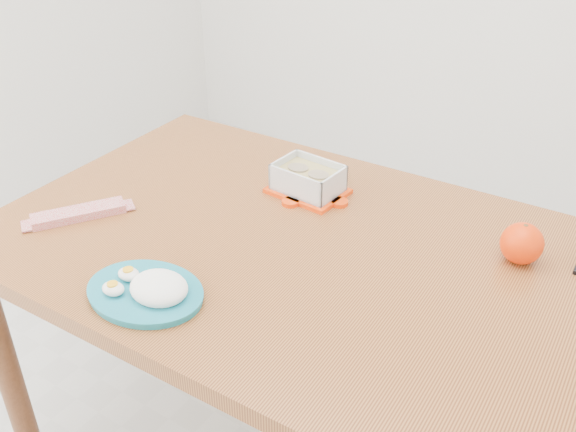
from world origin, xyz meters
The scene contains 5 objects.
dining_table centered at (0.00, -0.04, 0.66)m, with size 1.31×0.89×0.75m.
food_container centered at (-0.07, 0.16, 0.79)m, with size 0.19×0.15×0.07m.
orange_fruit centered at (0.44, 0.16, 0.79)m, with size 0.09×0.09×0.09m, color #F23404.
rice_plate centered at (-0.11, -0.35, 0.77)m, with size 0.25×0.25×0.06m.
candy_bar centered at (-0.45, -0.22, 0.76)m, with size 0.21×0.05×0.02m, color #BB0910.
Camera 1 is at (0.63, -1.00, 1.52)m, focal length 40.00 mm.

